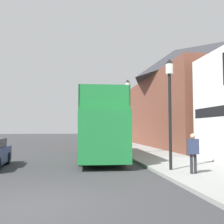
# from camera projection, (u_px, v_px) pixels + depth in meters

# --- Properties ---
(ground_plane) EXTENTS (144.00, 144.00, 0.00)m
(ground_plane) POSITION_uv_depth(u_px,v_px,m) (63.00, 147.00, 26.99)
(ground_plane) COLOR #333335
(sidewalk) EXTENTS (3.97, 108.00, 0.14)m
(sidewalk) POSITION_uv_depth(u_px,v_px,m) (131.00, 148.00, 24.99)
(sidewalk) COLOR gray
(sidewalk) RESTS_ON ground_plane
(brick_terrace_rear) EXTENTS (6.00, 18.20, 10.13)m
(brick_terrace_rear) POSITION_uv_depth(u_px,v_px,m) (175.00, 98.00, 27.12)
(brick_terrace_rear) COLOR brown
(brick_terrace_rear) RESTS_ON ground_plane
(tour_bus) EXTENTS (2.89, 10.23, 3.95)m
(tour_bus) POSITION_uv_depth(u_px,v_px,m) (99.00, 130.00, 16.71)
(tour_bus) COLOR #1E7A38
(tour_bus) RESTS_ON ground_plane
(parked_car_ahead_of_bus) EXTENTS (1.83, 4.13, 1.41)m
(parked_car_ahead_of_bus) POSITION_uv_depth(u_px,v_px,m) (98.00, 142.00, 25.05)
(parked_car_ahead_of_bus) COLOR maroon
(parked_car_ahead_of_bus) RESTS_ON ground_plane
(pedestrian_second) EXTENTS (0.41, 0.23, 1.56)m
(pedestrian_second) POSITION_uv_depth(u_px,v_px,m) (193.00, 149.00, 10.27)
(pedestrian_second) COLOR #232328
(pedestrian_second) RESTS_ON sidewalk
(lamp_post_nearest) EXTENTS (0.35, 0.35, 4.82)m
(lamp_post_nearest) POSITION_uv_depth(u_px,v_px,m) (170.00, 93.00, 11.43)
(lamp_post_nearest) COLOR black
(lamp_post_nearest) RESTS_ON sidewalk
(lamp_post_second) EXTENTS (0.35, 0.35, 5.26)m
(lamp_post_second) POSITION_uv_depth(u_px,v_px,m) (128.00, 103.00, 18.61)
(lamp_post_second) COLOR black
(lamp_post_second) RESTS_ON sidewalk
(lamp_post_third) EXTENTS (0.35, 0.35, 4.48)m
(lamp_post_third) POSITION_uv_depth(u_px,v_px,m) (113.00, 115.00, 25.80)
(lamp_post_third) COLOR black
(lamp_post_third) RESTS_ON sidewalk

